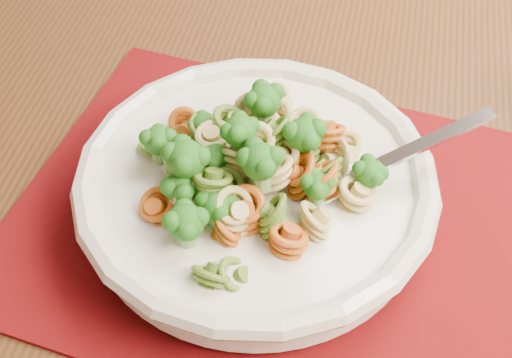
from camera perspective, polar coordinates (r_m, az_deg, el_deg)
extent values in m
cube|color=#512B16|center=(0.69, -0.93, 6.08)|extent=(1.63, 1.31, 0.04)
cube|color=#600904|center=(0.56, 1.92, -3.32)|extent=(0.51, 0.46, 0.00)
cylinder|color=silver|center=(0.56, 0.00, -2.40)|extent=(0.12, 0.12, 0.01)
cylinder|color=silver|center=(0.54, 0.00, -1.06)|extent=(0.25, 0.25, 0.03)
torus|color=silver|center=(0.53, 0.00, 0.07)|extent=(0.27, 0.27, 0.02)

